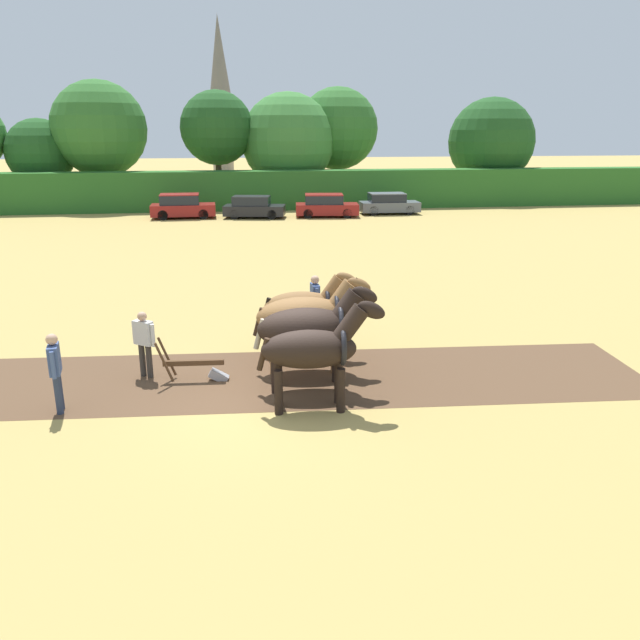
% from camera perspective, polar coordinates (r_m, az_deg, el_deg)
% --- Properties ---
extents(ground_plane, '(240.00, 240.00, 0.00)m').
position_cam_1_polar(ground_plane, '(13.63, -3.95, -7.39)').
color(ground_plane, '#A88E4C').
extents(plowed_furrow_strip, '(23.16, 5.11, 0.01)m').
position_cam_1_polar(plowed_furrow_strip, '(15.06, -14.65, -5.48)').
color(plowed_furrow_strip, brown).
rests_on(plowed_furrow_strip, ground).
extents(hedgerow, '(72.97, 1.94, 2.77)m').
position_cam_1_polar(hedgerow, '(46.38, -7.08, 11.68)').
color(hedgerow, '#286023').
rests_on(hedgerow, ground).
extents(tree_left, '(4.86, 4.86, 6.42)m').
position_cam_1_polar(tree_left, '(51.26, -24.22, 13.77)').
color(tree_left, '#423323').
rests_on(tree_left, ground).
extents(tree_center_left, '(6.88, 6.88, 9.10)m').
position_cam_1_polar(tree_center_left, '(50.40, -19.52, 16.16)').
color(tree_center_left, '#4C3823').
rests_on(tree_center_left, ground).
extents(tree_center, '(5.47, 5.47, 8.46)m').
position_cam_1_polar(tree_center, '(49.56, -9.42, 16.93)').
color(tree_center, '#423323').
rests_on(tree_center, ground).
extents(tree_center_right, '(7.22, 7.22, 8.40)m').
position_cam_1_polar(tree_center_right, '(50.31, -2.93, 16.07)').
color(tree_center_right, '#423323').
rests_on(tree_center_right, ground).
extents(tree_right, '(6.44, 6.44, 8.88)m').
position_cam_1_polar(tree_right, '(52.30, 1.62, 17.08)').
color(tree_right, '#4C3823').
rests_on(tree_right, ground).
extents(tree_far_right, '(6.80, 6.80, 8.09)m').
position_cam_1_polar(tree_far_right, '(53.69, 15.38, 15.47)').
color(tree_far_right, brown).
rests_on(tree_far_right, ground).
extents(church_spire, '(3.02, 3.02, 19.59)m').
position_cam_1_polar(church_spire, '(87.27, -9.10, 19.90)').
color(church_spire, gray).
rests_on(church_spire, ground).
extents(draft_horse_lead_left, '(2.70, 0.96, 2.40)m').
position_cam_1_polar(draft_horse_lead_left, '(12.78, -0.47, -2.66)').
color(draft_horse_lead_left, black).
rests_on(draft_horse_lead_left, ground).
extents(draft_horse_lead_right, '(2.82, 1.12, 2.42)m').
position_cam_1_polar(draft_horse_lead_right, '(13.82, -0.85, -0.79)').
color(draft_horse_lead_right, black).
rests_on(draft_horse_lead_right, ground).
extents(draft_horse_trail_left, '(2.90, 1.15, 2.35)m').
position_cam_1_polar(draft_horse_trail_left, '(14.91, -1.12, 0.32)').
color(draft_horse_trail_left, brown).
rests_on(draft_horse_trail_left, ground).
extents(draft_horse_trail_right, '(2.57, 0.96, 2.23)m').
position_cam_1_polar(draft_horse_trail_right, '(16.02, -1.34, 1.18)').
color(draft_horse_trail_right, brown).
rests_on(draft_horse_trail_right, ground).
extents(plow, '(1.65, 0.48, 1.13)m').
position_cam_1_polar(plow, '(14.79, -10.97, -4.31)').
color(plow, '#4C331E').
rests_on(plow, ground).
extents(farmer_at_plow, '(0.55, 0.43, 1.60)m').
position_cam_1_polar(farmer_at_plow, '(15.14, -15.79, -1.74)').
color(farmer_at_plow, '#38332D').
rests_on(farmer_at_plow, ground).
extents(farmer_beside_team, '(0.24, 0.69, 1.75)m').
position_cam_1_polar(farmer_beside_team, '(17.46, -0.46, 1.77)').
color(farmer_beside_team, '#28334C').
rests_on(farmer_beside_team, ground).
extents(farmer_onlooker_left, '(0.28, 0.67, 1.70)m').
position_cam_1_polar(farmer_onlooker_left, '(13.83, -23.05, -3.97)').
color(farmer_onlooker_left, '#28334C').
rests_on(farmer_onlooker_left, ground).
extents(parked_car_far_left, '(4.20, 1.91, 1.58)m').
position_cam_1_polar(parked_car_far_left, '(42.60, -12.48, 10.09)').
color(parked_car_far_left, maroon).
rests_on(parked_car_far_left, ground).
extents(parked_car_left, '(4.20, 2.39, 1.42)m').
position_cam_1_polar(parked_car_left, '(42.00, -6.09, 10.20)').
color(parked_car_left, black).
rests_on(parked_car_left, ground).
extents(parked_car_center_left, '(4.32, 2.24, 1.50)m').
position_cam_1_polar(parked_car_center_left, '(42.30, 0.56, 10.39)').
color(parked_car_center_left, maroon).
rests_on(parked_car_center_left, ground).
extents(parked_car_center, '(4.07, 1.80, 1.43)m').
position_cam_1_polar(parked_car_center, '(44.01, 6.29, 10.52)').
color(parked_car_center, '#565B66').
rests_on(parked_car_center, ground).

